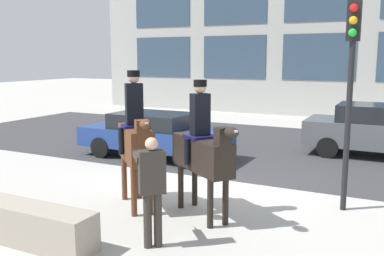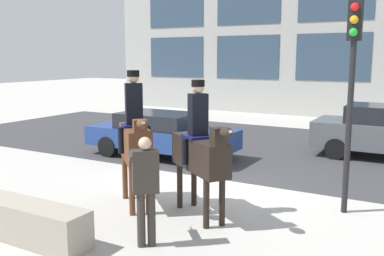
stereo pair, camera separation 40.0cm
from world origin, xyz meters
TOP-DOWN VIEW (x-y plane):
  - ground_plane at (0.00, 0.00)m, footprint 80.00×80.00m
  - road_surface at (0.00, 4.75)m, footprint 24.91×8.50m
  - mounted_horse_lead at (-0.69, -2.00)m, footprint 1.45×1.43m
  - mounted_horse_companion at (0.69, -1.88)m, footprint 1.74×1.38m
  - pedestrian_bystander at (0.54, -3.41)m, footprint 0.84×0.65m
  - street_car_near_lane at (-2.65, 1.88)m, footprint 4.46×1.83m
  - street_car_far_lane at (3.21, 4.90)m, footprint 4.06×1.93m
  - traffic_light at (2.98, -0.36)m, footprint 0.24×0.29m
  - planter_ledge at (-1.38, -4.17)m, footprint 2.60×0.56m

SIDE VIEW (x-z plane):
  - ground_plane at x=0.00m, z-range 0.00..0.00m
  - road_surface at x=0.00m, z-range 0.00..0.01m
  - planter_ledge at x=-1.38m, z-range 0.00..0.63m
  - street_car_near_lane at x=-2.65m, z-range 0.04..1.35m
  - street_car_far_lane at x=3.21m, z-range 0.02..1.58m
  - pedestrian_bystander at x=0.54m, z-range 0.15..1.89m
  - mounted_horse_companion at x=0.69m, z-range -0.01..2.52m
  - mounted_horse_lead at x=-0.69m, z-range 0.00..2.68m
  - traffic_light at x=2.98m, z-range 0.68..4.61m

